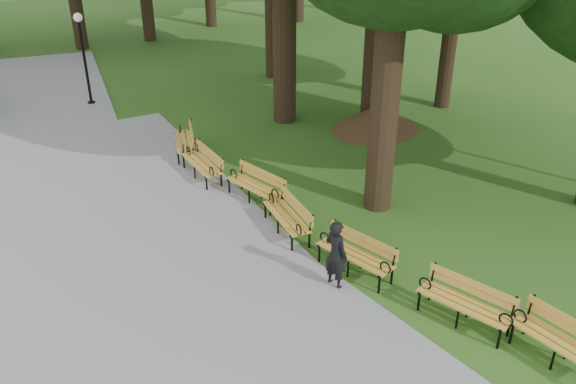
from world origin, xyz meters
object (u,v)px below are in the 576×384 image
bench_5 (201,164)px  lamp_post (82,40)px  bench_1 (464,304)px  bench_2 (355,255)px  dirt_mound (376,118)px  bench_3 (286,217)px  bench_6 (184,141)px  bench_4 (255,187)px  person (336,254)px  bench_0 (563,345)px

bench_5 → lamp_post: bearing=-172.6°
bench_1 → bench_2: (-0.76, 2.40, 0.00)m
dirt_mound → bench_3: 7.40m
bench_1 → bench_2: bearing=-179.7°
bench_5 → bench_6: 1.84m
bench_1 → bench_4: (-1.04, 6.37, 0.00)m
bench_6 → bench_4: bearing=25.1°
person → bench_2: bearing=-87.0°
dirt_mound → bench_5: size_ratio=1.41×
person → bench_6: 7.99m
lamp_post → bench_5: size_ratio=1.79×
dirt_mound → bench_0: dirt_mound is taller
lamp_post → dirt_mound: (7.59, -7.76, -1.98)m
dirt_mound → bench_1: 10.07m
bench_0 → bench_6: bearing=-175.7°
bench_2 → bench_4: same height
bench_3 → bench_4: 1.80m
bench_0 → bench_1: 1.79m
dirt_mound → bench_6: bearing=167.2°
bench_0 → bench_1: size_ratio=1.00×
bench_3 → bench_6: same height
bench_3 → bench_4: same height
dirt_mound → bench_3: dirt_mound is taller
bench_3 → bench_5: 3.86m
bench_1 → dirt_mound: bearing=133.4°
bench_1 → bench_3: (-1.16, 4.58, 0.00)m
bench_4 → bench_2: bearing=-9.0°
person → bench_2: 0.73m
bench_5 → bench_2: bearing=9.0°
bench_4 → bench_0: bearing=-1.2°
lamp_post → bench_2: (1.90, -14.13, -1.99)m
bench_2 → bench_5: (-0.90, 6.00, 0.00)m
bench_3 → person: bearing=2.1°
bench_2 → bench_3: (-0.40, 2.17, 0.00)m
dirt_mound → bench_3: bearing=-145.4°
bench_0 → bench_1: same height
person → bench_4: size_ratio=0.82×
lamp_post → bench_0: bearing=-79.8°
bench_3 → bench_4: bearing=-176.3°
lamp_post → bench_1: 16.87m
dirt_mound → lamp_post: bearing=134.4°
person → lamp_post: lamp_post is taller
person → bench_6: size_ratio=0.82×
bench_1 → bench_4: bearing=172.0°
person → dirt_mound: (6.32, 6.54, -0.33)m
bench_3 → bench_1: bearing=21.9°
bench_6 → person: bearing=19.5°
bench_3 → bench_4: size_ratio=1.00×
bench_2 → bench_5: bearing=174.2°
bench_2 → bench_1: bearing=3.2°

